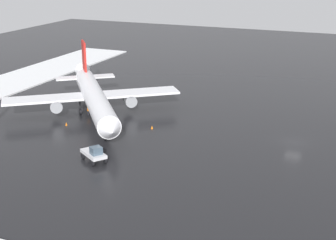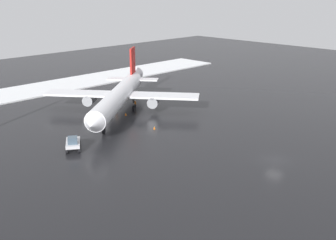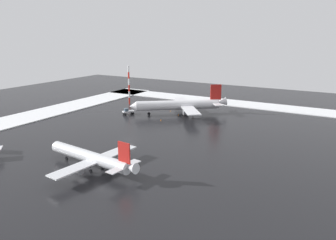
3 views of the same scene
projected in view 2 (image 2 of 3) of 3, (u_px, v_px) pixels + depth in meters
The scene contains 9 objects.
ground_plane at pixel (275, 160), 64.01m from camera, with size 240.00×240.00×0.00m, color black.
snow_bank_left at pixel (48, 88), 109.03m from camera, with size 14.00×116.00×0.32m, color white.
airplane_foreground_jet at pixel (119, 96), 86.07m from camera, with size 29.54×33.00×11.69m.
pushback_tug at pixel (73, 143), 67.50m from camera, with size 5.04×4.40×2.50m.
ground_crew_by_nose_gear at pixel (117, 107), 88.70m from camera, with size 0.36×0.36×1.71m.
ground_crew_near_tug at pixel (135, 104), 91.17m from camera, with size 0.36×0.36×1.71m.
traffic_cone_near_nose at pixel (154, 128), 77.81m from camera, with size 0.36×0.36×0.55m, color orange.
traffic_cone_mid_line at pixel (90, 116), 84.79m from camera, with size 0.36×0.36×0.55m, color orange.
traffic_cone_wingtip_side at pixel (126, 114), 86.08m from camera, with size 0.36×0.36×0.55m, color orange.
Camera 2 is at (30.19, -53.41, 25.22)m, focal length 45.00 mm.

